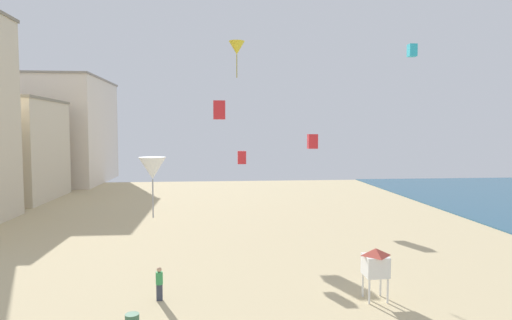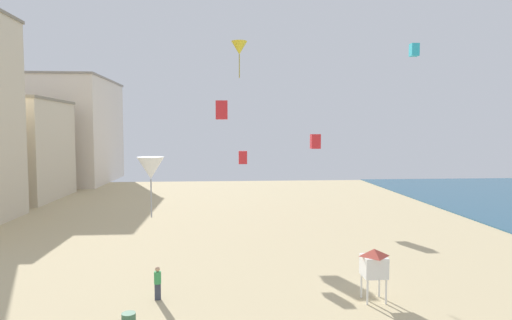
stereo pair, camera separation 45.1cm
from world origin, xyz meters
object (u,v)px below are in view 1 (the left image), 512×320
Objects in this scene: lifeguard_stand at (376,263)px; kite_flyer at (159,282)px; kite_cyan_box at (412,50)px; kite_yellow_delta at (237,48)px; kite_red_box_2 at (219,110)px; kite_white_delta at (152,168)px; kite_red_box_3 at (242,157)px; kite_red_box at (312,141)px.

kite_flyer is at bearing 164.03° from lifeguard_stand.
kite_cyan_box is at bearing 17.07° from kite_flyer.
lifeguard_stand is at bearing -121.66° from kite_cyan_box.
kite_flyer is 0.50× the size of kite_yellow_delta.
kite_white_delta is (-3.32, -17.73, -3.59)m from kite_red_box_2.
kite_white_delta reaches higher than kite_red_box_3.
kite_red_box_2 reaches higher than kite_red_box_3.
lifeguard_stand reaches higher than kite_flyer.
lifeguard_stand is at bearing -94.42° from kite_red_box.
kite_red_box reaches higher than kite_flyer.
kite_red_box_3 is (1.51, -7.91, -3.71)m from kite_red_box_2.
lifeguard_stand is 2.90× the size of kite_cyan_box.
kite_red_box is 23.77m from kite_white_delta.
kite_red_box_2 is 0.50× the size of kite_yellow_delta.
kite_yellow_delta is 1.12× the size of kite_white_delta.
kite_red_box reaches higher than kite_white_delta.
kite_red_box is at bearing 74.56° from lifeguard_stand.
kite_flyer is at bearing -99.85° from kite_red_box_2.
kite_flyer is at bearing -103.94° from kite_yellow_delta.
kite_cyan_box reaches higher than kite_red_box_3.
kite_white_delta is 10.94m from kite_red_box_3.
kite_flyer is 23.21m from kite_cyan_box.
kite_red_box_3 is at bearing 107.52° from lifeguard_stand.
kite_flyer is 1.18× the size of kite_red_box.
kite_red_box_2 reaches higher than kite_red_box.
kite_white_delta is (-17.00, -9.39, -7.50)m from kite_cyan_box.
kite_red_box_3 is (-12.17, 0.43, -7.62)m from kite_cyan_box.
kite_yellow_delta reaches higher than kite_red_box_3.
kite_red_box is 13.69m from kite_cyan_box.
kite_flyer is at bearing -120.68° from kite_red_box.
kite_flyer is 1.79× the size of kite_red_box_3.
kite_red_box_3 is at bearing -125.39° from kite_red_box.
kite_yellow_delta is (4.70, 18.93, 14.76)m from kite_flyer.
kite_red_box_3 reaches higher than lifeguard_stand.
kite_yellow_delta is (-5.72, 19.83, 13.84)m from lifeguard_stand.
kite_red_box_2 is 1.86× the size of kite_cyan_box.
kite_red_box_2 is at bearing -163.88° from kite_red_box.
kite_flyer is 0.64× the size of lifeguard_stand.
kite_red_box_2 is 1.79× the size of kite_red_box_3.
lifeguard_stand is at bearing -73.91° from kite_yellow_delta.
kite_white_delta reaches higher than kite_flyer.
kite_red_box is (12.06, 20.32, 6.26)m from kite_flyer.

